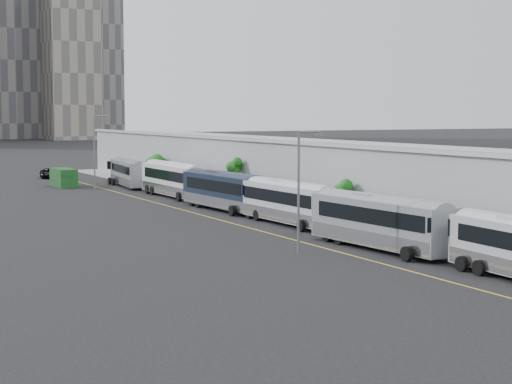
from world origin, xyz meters
TOP-DOWN VIEW (x-y plane):
  - sidewalk at (9.00, 55.00)m, footprint 10.00×170.00m
  - lane_line at (-1.50, 55.00)m, footprint 0.12×160.00m
  - depot at (12.99, 55.00)m, footprint 12.45×160.40m
  - bus_3 at (1.74, 46.18)m, footprint 3.70×13.74m
  - bus_4 at (2.66, 61.77)m, footprint 3.13×13.37m
  - bus_5 at (2.15, 74.22)m, footprint 3.42×13.64m
  - bus_6 at (2.68, 89.32)m, footprint 3.09×13.99m
  - bus_7 at (2.49, 104.97)m, footprint 3.89×12.98m
  - tree_2 at (5.93, 58.09)m, footprint 1.74×1.74m
  - tree_3 at (6.06, 80.01)m, footprint 1.49×1.49m
  - tree_4 at (5.52, 103.69)m, footprint 2.56×2.56m
  - street_lamp_near at (-4.21, 47.47)m, footprint 2.04×0.22m
  - street_lamp_far at (-3.95, 98.65)m, footprint 2.04×0.22m
  - shipping_container at (-5.37, 109.07)m, footprint 2.36×5.98m
  - suv at (-3.55, 125.01)m, footprint 3.33×5.70m

SIDE VIEW (x-z plane):
  - lane_line at x=-1.50m, z-range 0.00..0.02m
  - sidewalk at x=9.00m, z-range 0.00..0.12m
  - suv at x=-3.55m, z-range 0.00..1.49m
  - shipping_container at x=-5.37m, z-range 0.00..2.44m
  - bus_7 at x=2.49m, z-range -0.29..3.45m
  - bus_4 at x=2.66m, z-range -0.30..3.58m
  - bus_5 at x=2.15m, z-range -0.31..3.64m
  - bus_3 at x=1.74m, z-range -0.31..3.66m
  - bus_6 at x=2.68m, z-range -0.32..3.77m
  - tree_2 at x=5.93m, z-range 1.04..4.90m
  - tree_4 at x=5.52m, z-range 0.87..5.18m
  - depot at x=12.99m, z-range -0.09..7.11m
  - tree_3 at x=6.06m, z-range 1.50..6.14m
  - street_lamp_near at x=-4.21m, z-range 0.69..9.37m
  - street_lamp_far at x=-3.95m, z-range 0.70..10.33m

